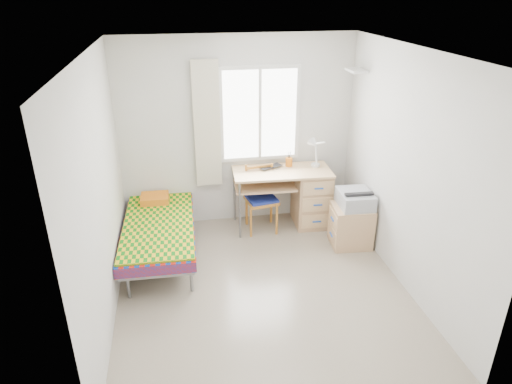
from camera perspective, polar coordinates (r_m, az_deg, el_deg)
floor at (r=5.32m, az=0.77°, el=-11.86°), size 3.50×3.50×0.00m
ceiling at (r=4.31m, az=0.97°, el=17.15°), size 3.50×3.50×0.00m
wall_back at (r=6.28m, az=-2.28°, el=7.38°), size 3.20×0.00×3.20m
wall_left at (r=4.64m, az=-18.89°, el=-0.40°), size 0.00×3.50×3.50m
wall_right at (r=5.19m, az=18.46°, el=2.32°), size 0.00×3.50×3.50m
window at (r=6.24m, az=0.48°, el=9.67°), size 1.10×0.04×1.30m
curtain at (r=6.13m, az=-6.14°, el=8.28°), size 0.35×0.05×1.70m
floating_shelf at (r=6.14m, az=12.45°, el=14.61°), size 0.20×0.32×0.03m
bed at (r=5.87m, az=-12.04°, el=-4.14°), size 0.92×1.88×0.80m
desk at (r=6.47m, az=6.32°, el=-0.26°), size 1.37×0.68×0.84m
chair at (r=6.27m, az=0.67°, el=-0.28°), size 0.46×0.46×0.93m
cabinet at (r=6.11m, az=11.75°, el=-4.14°), size 0.55×0.49×0.55m
printer at (r=5.97m, az=12.28°, el=-0.80°), size 0.43×0.49×0.20m
laptop at (r=6.28m, az=2.08°, el=3.01°), size 0.40×0.34×0.03m
pen_cup at (r=6.38m, az=4.14°, el=3.76°), size 0.12×0.12×0.12m
task_lamp at (r=6.20m, az=7.33°, el=5.35°), size 0.25×0.34×0.48m
book at (r=6.32m, az=1.23°, el=0.62°), size 0.21×0.26×0.02m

